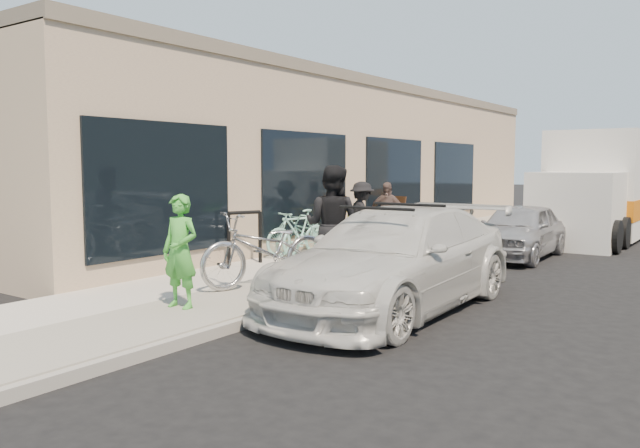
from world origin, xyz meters
The scene contains 17 objects.
ground centered at (0.00, 0.00, 0.00)m, with size 120.00×120.00×0.00m, color black.
sidewalk centered at (-2.00, 3.00, 0.07)m, with size 3.00×34.00×0.15m, color #AFA89D.
curb centered at (-0.45, 3.00, 0.07)m, with size 0.12×34.00×0.13m, color gray.
storefront centered at (-5.24, 7.99, 2.12)m, with size 3.60×20.00×4.22m.
bike_rack centered at (-3.18, 1.65, 0.75)m, with size 0.31×0.66×1.00m.
sandwich_board centered at (-3.31, 7.39, 0.67)m, with size 0.74×0.75×1.02m.
sedan_white centered at (0.56, 0.56, 0.70)m, with size 1.96×4.82×1.44m.
sedan_silver centered at (0.42, 6.39, 0.59)m, with size 1.40×3.47×1.18m, color #9F9FA4.
moving_truck centered at (1.03, 11.05, 1.28)m, with size 2.25×5.87×2.88m.
tandem_bike centered at (-1.45, 0.25, 0.72)m, with size 0.76×2.17×1.14m, color #A8A8AA.
woman_rider centered at (-1.43, -1.50, 0.88)m, with size 0.53×0.35×1.46m, color green.
man_standing centered at (-0.72, 0.92, 1.07)m, with size 0.89×0.69×1.83m, color black.
cruiser_bike_a centered at (-3.04, 3.09, 0.62)m, with size 0.44×1.56×0.94m, color #81C1B0.
cruiser_bike_b centered at (-3.09, 3.49, 0.57)m, with size 0.56×1.62×0.85m, color #81C1B0.
cruiser_bike_c centered at (-2.78, 4.85, 0.60)m, with size 0.42×1.50×0.90m, color yellow.
bystander_a centered at (-2.40, 4.54, 0.89)m, with size 0.96×0.55×1.49m, color black.
bystander_b centered at (-2.42, 5.66, 0.88)m, with size 0.85×0.35×1.45m, color brown.
Camera 1 is at (4.60, -6.92, 1.97)m, focal length 35.00 mm.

